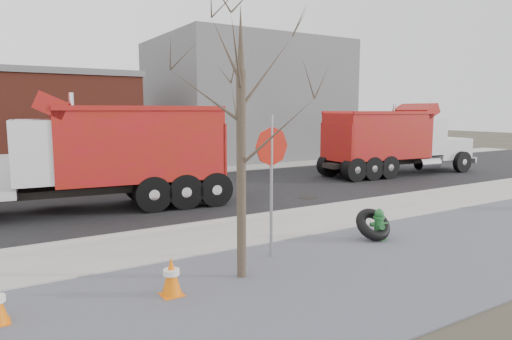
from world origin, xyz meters
TOP-DOWN VIEW (x-y plane):
  - ground at (0.00, 0.00)m, footprint 120.00×120.00m
  - gravel_verge at (0.00, -3.50)m, footprint 60.00×5.00m
  - sidewalk at (0.00, 0.25)m, footprint 60.00×2.50m
  - curb at (0.00, 1.55)m, footprint 60.00×0.15m
  - road at (0.00, 6.30)m, footprint 60.00×9.40m
  - far_sidewalk at (0.00, 12.00)m, footprint 60.00×2.00m
  - building_grey at (9.00, 18.00)m, footprint 12.00×10.00m
  - bare_tree at (-3.20, -2.60)m, footprint 3.20×3.20m
  - fire_hydrant at (1.05, -2.15)m, footprint 0.45×0.45m
  - truck_tire at (0.93, -2.07)m, footprint 1.03×0.96m
  - stop_sign at (-2.03, -1.88)m, footprint 0.86×0.08m
  - traffic_cone_near at (-4.70, -2.74)m, footprint 0.38×0.38m
  - dump_truck_red_a at (10.61, 5.88)m, footprint 8.87×3.04m
  - dump_truck_red_b at (-3.99, 5.13)m, footprint 9.04×3.45m

SIDE VIEW (x-z plane):
  - ground at x=0.00m, z-range 0.00..0.00m
  - road at x=0.00m, z-range 0.00..0.02m
  - gravel_verge at x=0.00m, z-range 0.00..0.03m
  - sidewalk at x=0.00m, z-range 0.00..0.06m
  - far_sidewalk at x=0.00m, z-range 0.00..0.06m
  - curb at x=0.00m, z-range 0.00..0.11m
  - traffic_cone_near at x=-4.70m, z-range 0.00..0.72m
  - fire_hydrant at x=1.05m, z-range -0.03..0.77m
  - truck_tire at x=0.93m, z-range -0.01..0.82m
  - dump_truck_red_a at x=10.61m, z-range 0.03..3.59m
  - dump_truck_red_b at x=-3.99m, z-range 0.03..3.79m
  - stop_sign at x=-2.03m, z-range 0.55..3.71m
  - bare_tree at x=-3.20m, z-range 0.70..5.90m
  - building_grey at x=9.00m, z-range 0.00..8.00m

